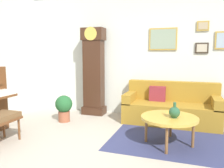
% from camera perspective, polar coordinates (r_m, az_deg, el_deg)
% --- Properties ---
extents(ground_plane, '(6.40, 6.00, 0.10)m').
position_cam_1_polar(ground_plane, '(3.39, -6.20, -18.23)').
color(ground_plane, '#B2A899').
extents(wall_back, '(5.30, 0.13, 2.80)m').
position_cam_1_polar(wall_back, '(5.32, 4.82, 7.33)').
color(wall_back, silver).
rests_on(wall_back, ground_plane).
extents(area_rug, '(2.10, 1.50, 0.01)m').
position_cam_1_polar(area_rug, '(3.96, 15.58, -13.74)').
color(area_rug, navy).
rests_on(area_rug, ground_plane).
extents(grandfather_clock, '(0.52, 0.34, 2.03)m').
position_cam_1_polar(grandfather_clock, '(5.32, -4.64, 2.59)').
color(grandfather_clock, '#3D2316').
rests_on(grandfather_clock, ground_plane).
extents(couch, '(1.90, 0.80, 0.84)m').
position_cam_1_polar(couch, '(4.88, 14.66, -5.83)').
color(couch, olive).
rests_on(couch, ground_plane).
extents(coffee_table, '(0.88, 0.88, 0.46)m').
position_cam_1_polar(coffee_table, '(3.67, 14.31, -8.48)').
color(coffee_table, gold).
rests_on(coffee_table, ground_plane).
extents(green_jug, '(0.17, 0.17, 0.24)m').
position_cam_1_polar(green_jug, '(3.60, 15.54, -6.88)').
color(green_jug, '#234C33').
rests_on(green_jug, coffee_table).
extents(potted_plant, '(0.36, 0.36, 0.56)m').
position_cam_1_polar(potted_plant, '(4.89, -12.09, -5.61)').
color(potted_plant, '#935138').
rests_on(potted_plant, ground_plane).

